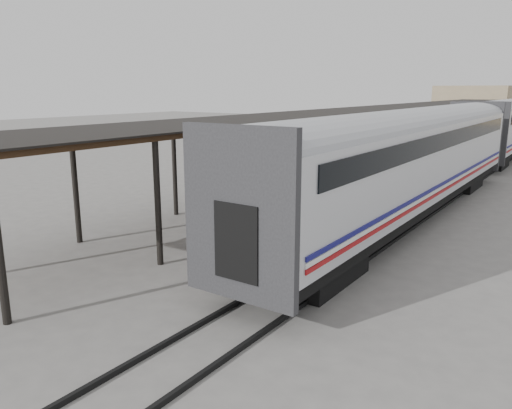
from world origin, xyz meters
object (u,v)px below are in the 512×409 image
object	(u,v)px
luggage_tug	(366,167)
pedestrian	(339,168)
baggage_cart	(250,243)
porter	(244,211)

from	to	relation	value
luggage_tug	pedestrian	size ratio (longest dim) A/B	0.84
baggage_cart	luggage_tug	distance (m)	18.21
luggage_tug	pedestrian	world-z (taller)	pedestrian
baggage_cart	pedestrian	xyz separation A→B (m)	(-4.03, 14.95, 0.15)
porter	pedestrian	bearing A→B (deg)	33.39
luggage_tug	pedestrian	xyz separation A→B (m)	(-0.50, -2.92, 0.27)
luggage_tug	pedestrian	distance (m)	2.97
luggage_tug	porter	world-z (taller)	porter
baggage_cart	luggage_tug	bearing A→B (deg)	109.87
baggage_cart	luggage_tug	xyz separation A→B (m)	(-3.53, 17.86, -0.12)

